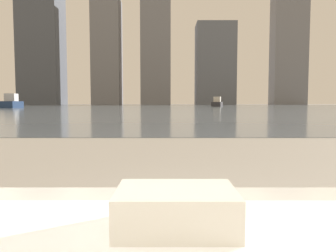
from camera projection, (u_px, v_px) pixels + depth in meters
towel_stack at (177, 209)px, 0.65m from camera, size 0.24×0.17×0.08m
harbor_water at (169, 106)px, 61.73m from camera, size 180.00×110.00×0.01m
harbor_boat_1 at (218, 103)px, 60.58m from camera, size 2.81×5.12×1.82m
harbor_boat_2 at (12, 103)px, 45.09m from camera, size 2.60×5.48×1.97m
skyline_tower_0 at (42, 3)px, 115.14m from camera, size 13.81×12.56×71.58m
skyline_tower_1 at (108, 52)px, 116.31m from camera, size 9.75×10.09×37.15m
skyline_tower_2 at (157, 49)px, 116.19m from camera, size 10.20×13.76×39.46m
skyline_tower_3 at (216, 65)px, 116.53m from camera, size 13.62×10.70×28.50m
skyline_tower_4 at (290, 16)px, 115.25m from camera, size 11.70×7.09×62.43m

